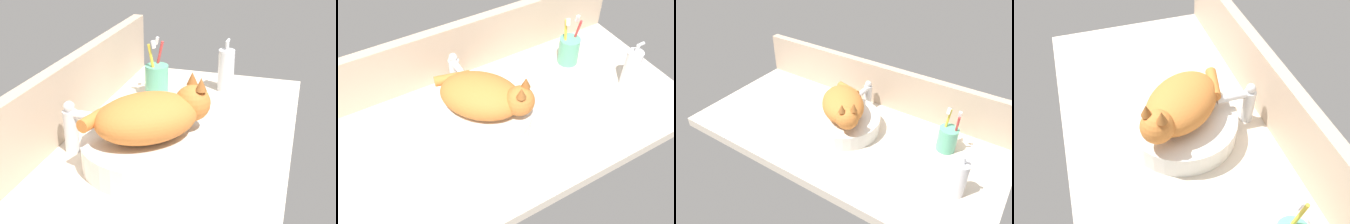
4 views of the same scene
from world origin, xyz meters
TOP-DOWN VIEW (x-y plane):
  - ground_plane at (0.00, 0.00)cm, footprint 129.28×61.29cm
  - backsplash_panel at (0.00, 28.85)cm, footprint 129.28×3.60cm
  - sink_basin at (-2.72, 2.39)cm, footprint 31.29×31.29cm
  - cat at (-1.75, 1.42)cm, footprint 29.34×29.97cm
  - faucet at (-2.40, 21.40)cm, footprint 3.60×11.82cm

SIDE VIEW (x-z plane):
  - ground_plane at x=0.00cm, z-range -4.00..0.00cm
  - sink_basin at x=-2.72cm, z-range 0.00..6.64cm
  - faucet at x=-2.40cm, z-range 0.50..14.10cm
  - backsplash_panel at x=0.00cm, z-range 0.00..19.49cm
  - cat at x=-1.75cm, z-range 5.40..19.40cm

